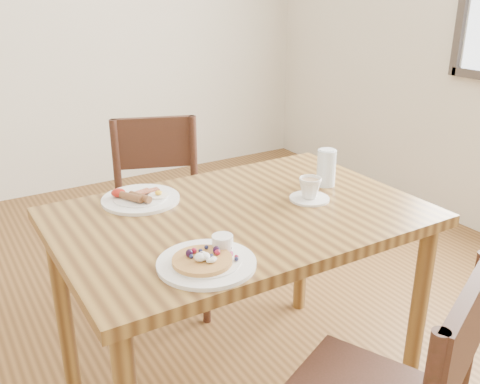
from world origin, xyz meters
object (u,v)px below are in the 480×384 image
(chair_far, at_px, (159,206))
(teacup_saucer, at_px, (310,190))
(breakfast_plate, at_px, (140,198))
(water_glass, at_px, (326,168))
(pancake_plate, at_px, (207,260))
(dining_table, at_px, (240,238))

(chair_far, distance_m, teacup_saucer, 0.87)
(teacup_saucer, bearing_deg, breakfast_plate, 149.97)
(teacup_saucer, distance_m, water_glass, 0.17)
(breakfast_plate, bearing_deg, pancake_plate, -91.02)
(dining_table, distance_m, pancake_plate, 0.38)
(pancake_plate, relative_size, breakfast_plate, 1.00)
(chair_far, bearing_deg, teacup_saucer, 127.72)
(dining_table, height_order, breakfast_plate, breakfast_plate)
(chair_far, xyz_separation_m, breakfast_plate, (-0.27, -0.48, 0.27))
(breakfast_plate, height_order, teacup_saucer, teacup_saucer)
(dining_table, height_order, water_glass, water_glass)
(pancake_plate, height_order, breakfast_plate, pancake_plate)
(dining_table, xyz_separation_m, breakfast_plate, (-0.25, 0.26, 0.11))
(dining_table, relative_size, pancake_plate, 4.44)
(teacup_saucer, xyz_separation_m, water_glass, (0.14, 0.08, 0.03))
(pancake_plate, distance_m, water_glass, 0.73)
(breakfast_plate, bearing_deg, water_glass, -18.16)
(teacup_saucer, bearing_deg, water_glass, 30.46)
(chair_far, xyz_separation_m, pancake_plate, (-0.28, -1.00, 0.27))
(dining_table, height_order, teacup_saucer, teacup_saucer)
(chair_far, height_order, water_glass, water_glass)
(dining_table, bearing_deg, water_glass, 6.39)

